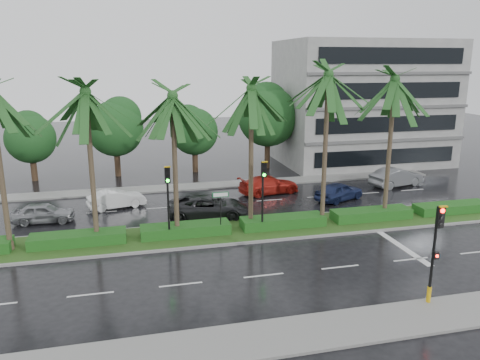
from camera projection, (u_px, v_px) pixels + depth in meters
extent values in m
plane|color=black|center=(239.00, 238.00, 27.25)|extent=(120.00, 120.00, 0.00)
cube|color=gray|center=(303.00, 334.00, 17.63)|extent=(40.00, 2.40, 0.12)
cube|color=gray|center=(205.00, 186.00, 38.53)|extent=(40.00, 2.00, 0.12)
cube|color=gray|center=(235.00, 231.00, 28.17)|extent=(36.00, 4.00, 0.14)
cube|color=#284A18|center=(235.00, 230.00, 28.15)|extent=(35.60, 3.70, 0.02)
cube|color=#164D1A|center=(78.00, 239.00, 26.01)|extent=(5.20, 1.40, 0.60)
cube|color=#164D1A|center=(186.00, 230.00, 27.39)|extent=(5.20, 1.40, 0.60)
cube|color=#164D1A|center=(283.00, 222.00, 28.76)|extent=(5.20, 1.40, 0.60)
cube|color=#164D1A|center=(371.00, 214.00, 30.14)|extent=(5.20, 1.40, 0.60)
cube|color=#164D1A|center=(452.00, 208.00, 31.51)|extent=(5.20, 1.40, 0.60)
cube|color=silver|center=(40.00, 216.00, 31.08)|extent=(2.00, 0.12, 0.01)
cube|color=silver|center=(91.00, 294.00, 20.70)|extent=(2.00, 0.12, 0.01)
cube|color=silver|center=(102.00, 212.00, 32.00)|extent=(2.00, 0.12, 0.01)
cube|color=silver|center=(181.00, 284.00, 21.62)|extent=(2.00, 0.12, 0.01)
cube|color=silver|center=(161.00, 208.00, 32.92)|extent=(2.00, 0.12, 0.01)
cube|color=silver|center=(264.00, 275.00, 22.54)|extent=(2.00, 0.12, 0.01)
cube|color=silver|center=(217.00, 204.00, 33.83)|extent=(2.00, 0.12, 0.01)
cube|color=silver|center=(340.00, 267.00, 23.45)|extent=(2.00, 0.12, 0.01)
cube|color=silver|center=(269.00, 200.00, 34.75)|extent=(2.00, 0.12, 0.01)
cube|color=silver|center=(411.00, 259.00, 24.37)|extent=(2.00, 0.12, 0.01)
cube|color=silver|center=(320.00, 197.00, 35.67)|extent=(2.00, 0.12, 0.01)
cube|color=silver|center=(476.00, 252.00, 25.29)|extent=(2.00, 0.12, 0.01)
cube|color=silver|center=(367.00, 193.00, 36.59)|extent=(2.00, 0.12, 0.01)
cube|color=silver|center=(412.00, 190.00, 37.50)|extent=(2.00, 0.12, 0.01)
cube|color=silver|center=(398.00, 244.00, 26.37)|extent=(0.40, 6.00, 0.01)
cylinder|color=#443A27|center=(1.00, 173.00, 24.24)|extent=(0.28, 0.28, 8.50)
cylinder|color=#443A27|center=(10.00, 246.00, 25.23)|extent=(0.40, 0.40, 0.44)
cylinder|color=#443A27|center=(92.00, 169.00, 25.38)|extent=(0.28, 0.28, 8.35)
cylinder|color=#443A27|center=(97.00, 238.00, 26.36)|extent=(0.40, 0.40, 0.44)
cylinder|color=#443A27|center=(175.00, 168.00, 26.26)|extent=(0.28, 0.28, 8.07)
cylinder|color=#443A27|center=(177.00, 232.00, 27.20)|extent=(0.40, 0.40, 0.44)
cylinder|color=#443A27|center=(251.00, 161.00, 27.53)|extent=(0.28, 0.28, 8.40)
cylinder|color=#443A27|center=(251.00, 224.00, 28.51)|extent=(0.40, 0.40, 0.44)
cylinder|color=#443A27|center=(325.00, 152.00, 28.09)|extent=(0.28, 0.28, 9.15)
cylinder|color=#443A27|center=(322.00, 221.00, 29.17)|extent=(0.40, 0.40, 0.44)
cylinder|color=#443A27|center=(389.00, 151.00, 29.45)|extent=(0.28, 0.28, 8.83)
cylinder|color=#443A27|center=(384.00, 214.00, 30.48)|extent=(0.40, 0.40, 0.44)
cylinder|color=black|center=(432.00, 265.00, 19.41)|extent=(0.12, 0.12, 3.40)
cube|color=black|center=(440.00, 217.00, 18.71)|extent=(0.30, 0.18, 0.90)
cube|color=gold|center=(444.00, 207.00, 18.48)|extent=(0.34, 0.12, 0.06)
cylinder|color=#FF0C05|center=(443.00, 211.00, 18.55)|extent=(0.18, 0.04, 0.18)
cylinder|color=black|center=(442.00, 218.00, 18.62)|extent=(0.18, 0.04, 0.18)
cylinder|color=black|center=(441.00, 225.00, 18.69)|extent=(0.18, 0.04, 0.18)
cylinder|color=gold|center=(429.00, 294.00, 19.75)|extent=(0.18, 0.18, 0.70)
cube|color=black|center=(436.00, 255.00, 19.14)|extent=(0.22, 0.16, 0.32)
cylinder|color=#FF0C05|center=(437.00, 256.00, 19.06)|extent=(0.12, 0.03, 0.12)
cylinder|color=black|center=(169.00, 211.00, 26.25)|extent=(0.12, 0.12, 3.40)
cube|color=black|center=(167.00, 175.00, 25.55)|extent=(0.30, 0.18, 0.90)
cube|color=gold|center=(167.00, 167.00, 25.32)|extent=(0.34, 0.12, 0.06)
cylinder|color=black|center=(167.00, 170.00, 25.38)|extent=(0.18, 0.04, 0.18)
cylinder|color=black|center=(168.00, 175.00, 25.45)|extent=(0.18, 0.04, 0.18)
cylinder|color=#0CE519|center=(168.00, 181.00, 25.53)|extent=(0.18, 0.04, 0.18)
cylinder|color=black|center=(262.00, 204.00, 27.51)|extent=(0.12, 0.12, 3.40)
cube|color=black|center=(264.00, 169.00, 26.81)|extent=(0.30, 0.18, 0.90)
cube|color=gold|center=(265.00, 162.00, 26.58)|extent=(0.34, 0.12, 0.06)
cylinder|color=black|center=(264.00, 165.00, 26.64)|extent=(0.18, 0.04, 0.18)
cylinder|color=black|center=(264.00, 170.00, 26.71)|extent=(0.18, 0.04, 0.18)
cylinder|color=#0CE519|center=(264.00, 175.00, 26.79)|extent=(0.18, 0.04, 0.18)
cylinder|color=black|center=(221.00, 213.00, 27.13)|extent=(0.06, 0.06, 2.60)
cube|color=#0C5926|center=(220.00, 195.00, 26.82)|extent=(0.95, 0.04, 0.30)
cube|color=white|center=(221.00, 195.00, 26.79)|extent=(0.85, 0.01, 0.22)
cylinder|color=#332117|center=(34.00, 169.00, 40.26)|extent=(0.52, 0.52, 2.03)
sphere|color=#184118|center=(31.00, 139.00, 39.61)|extent=(4.18, 4.18, 4.18)
sphere|color=#184118|center=(30.00, 129.00, 39.69)|extent=(3.14, 3.14, 3.14)
cylinder|color=#332117|center=(117.00, 163.00, 41.82)|extent=(0.52, 0.52, 2.38)
sphere|color=#184118|center=(115.00, 129.00, 41.06)|extent=(4.90, 4.90, 4.90)
sphere|color=#184118|center=(115.00, 117.00, 41.11)|extent=(3.67, 3.67, 3.67)
cylinder|color=#332117|center=(195.00, 161.00, 43.46)|extent=(0.52, 0.52, 2.10)
sphere|color=#184118|center=(194.00, 132.00, 42.79)|extent=(4.32, 4.32, 4.32)
sphere|color=#184118|center=(194.00, 122.00, 42.86)|extent=(3.24, 3.24, 3.24)
cylinder|color=#332117|center=(267.00, 154.00, 44.99)|extent=(0.52, 0.52, 2.76)
sphere|color=#184118|center=(268.00, 116.00, 44.10)|extent=(5.67, 5.67, 5.67)
sphere|color=#184118|center=(267.00, 104.00, 44.11)|extent=(4.25, 4.25, 4.25)
cylinder|color=#332117|center=(334.00, 153.00, 46.65)|extent=(0.52, 0.52, 2.29)
sphere|color=#184118|center=(336.00, 123.00, 45.92)|extent=(4.71, 4.71, 4.71)
sphere|color=#184118|center=(335.00, 113.00, 45.97)|extent=(3.53, 3.53, 3.53)
cube|color=gray|center=(362.00, 103.00, 46.61)|extent=(16.00, 10.00, 12.00)
imported|color=gray|center=(43.00, 213.00, 29.80)|extent=(1.68, 3.84, 1.29)
imported|color=white|center=(117.00, 199.00, 32.80)|extent=(2.32, 4.16, 1.30)
imported|color=#232426|center=(208.00, 207.00, 30.70)|extent=(3.27, 5.64, 1.48)
imported|color=#9E1911|center=(269.00, 185.00, 36.36)|extent=(2.78, 5.07, 1.39)
imported|color=#1A244E|center=(339.00, 191.00, 34.57)|extent=(3.12, 4.34, 1.37)
imported|color=slate|center=(396.00, 177.00, 38.48)|extent=(2.70, 4.92, 1.54)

